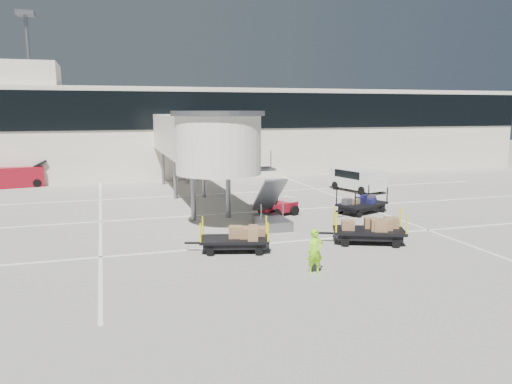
% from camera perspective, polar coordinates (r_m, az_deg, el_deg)
% --- Properties ---
extents(ground, '(140.00, 140.00, 0.00)m').
position_cam_1_polar(ground, '(22.26, 9.51, -6.60)').
color(ground, '#ADA69A').
rests_on(ground, ground).
extents(lane_markings, '(40.00, 30.00, 0.02)m').
position_cam_1_polar(lane_markings, '(30.43, 0.50, -2.12)').
color(lane_markings, white).
rests_on(lane_markings, ground).
extents(terminal, '(64.00, 12.11, 15.20)m').
position_cam_1_polar(terminal, '(49.95, -6.39, 7.07)').
color(terminal, silver).
rests_on(terminal, ground).
extents(jet_bridge, '(5.70, 20.40, 6.03)m').
position_cam_1_polar(jet_bridge, '(31.92, -6.80, 6.10)').
color(jet_bridge, silver).
rests_on(jet_bridge, ground).
extents(baggage_tug, '(2.42, 2.05, 1.44)m').
position_cam_1_polar(baggage_tug, '(29.03, 2.70, -1.66)').
color(baggage_tug, maroon).
rests_on(baggage_tug, ground).
extents(suitcase_cart, '(3.81, 2.58, 1.48)m').
position_cam_1_polar(suitcase_cart, '(30.15, 12.02, -1.42)').
color(suitcase_cart, black).
rests_on(suitcase_cart, ground).
extents(box_cart_near, '(3.98, 2.71, 1.55)m').
position_cam_1_polar(box_cart_near, '(23.55, 12.78, -4.29)').
color(box_cart_near, black).
rests_on(box_cart_near, ground).
extents(box_cart_far, '(3.71, 2.19, 1.42)m').
position_cam_1_polar(box_cart_far, '(21.68, -2.26, -5.31)').
color(box_cart_far, black).
rests_on(box_cart_far, ground).
extents(ground_worker, '(0.62, 0.41, 1.71)m').
position_cam_1_polar(ground_worker, '(18.89, 6.77, -6.75)').
color(ground_worker, '#85E217').
rests_on(ground_worker, ground).
extents(minivan, '(2.80, 4.69, 1.66)m').
position_cam_1_polar(minivan, '(38.35, 11.36, 1.59)').
color(minivan, silver).
rests_on(minivan, ground).
extents(belt_loader, '(4.59, 2.39, 2.11)m').
position_cam_1_polar(belt_loader, '(43.91, -25.74, 1.56)').
color(belt_loader, maroon).
rests_on(belt_loader, ground).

